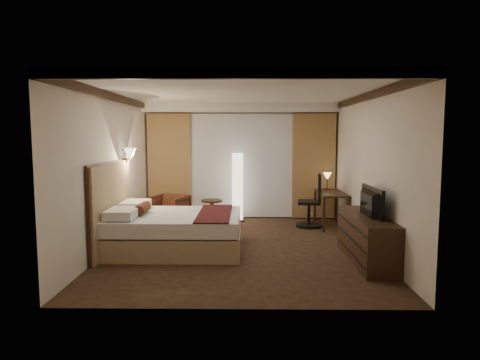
{
  "coord_description": "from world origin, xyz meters",
  "views": [
    {
      "loc": [
        0.11,
        -7.44,
        1.97
      ],
      "look_at": [
        0.0,
        0.4,
        1.15
      ],
      "focal_mm": 32.0,
      "sensor_mm": 36.0,
      "label": 1
    }
  ],
  "objects_px": {
    "side_table": "(212,211)",
    "dresser": "(367,238)",
    "desk": "(331,209)",
    "armchair": "(169,209)",
    "bed": "(177,231)",
    "office_chair": "(309,200)",
    "television": "(366,197)",
    "floor_lamp": "(238,187)"
  },
  "relations": [
    {
      "from": "armchair",
      "to": "floor_lamp",
      "type": "bearing_deg",
      "value": 40.78
    },
    {
      "from": "dresser",
      "to": "television",
      "type": "bearing_deg",
      "value": 180.0
    },
    {
      "from": "desk",
      "to": "armchair",
      "type": "bearing_deg",
      "value": 179.87
    },
    {
      "from": "bed",
      "to": "armchair",
      "type": "bearing_deg",
      "value": 103.87
    },
    {
      "from": "side_table",
      "to": "desk",
      "type": "distance_m",
      "value": 2.63
    },
    {
      "from": "office_chair",
      "to": "dresser",
      "type": "bearing_deg",
      "value": -70.6
    },
    {
      "from": "side_table",
      "to": "desk",
      "type": "height_order",
      "value": "desk"
    },
    {
      "from": "armchair",
      "to": "dresser",
      "type": "relative_size",
      "value": 0.4
    },
    {
      "from": "side_table",
      "to": "office_chair",
      "type": "bearing_deg",
      "value": -10.0
    },
    {
      "from": "armchair",
      "to": "dresser",
      "type": "xyz_separation_m",
      "value": [
        3.57,
        -2.59,
        -0.01
      ]
    },
    {
      "from": "office_chair",
      "to": "television",
      "type": "xyz_separation_m",
      "value": [
        0.5,
        -2.53,
        0.44
      ]
    },
    {
      "from": "side_table",
      "to": "bed",
      "type": "bearing_deg",
      "value": -100.7
    },
    {
      "from": "bed",
      "to": "television",
      "type": "xyz_separation_m",
      "value": [
        3.06,
        -0.64,
        0.7
      ]
    },
    {
      "from": "bed",
      "to": "side_table",
      "type": "distance_m",
      "value": 2.31
    },
    {
      "from": "armchair",
      "to": "desk",
      "type": "height_order",
      "value": "desk"
    },
    {
      "from": "floor_lamp",
      "to": "television",
      "type": "distance_m",
      "value": 3.75
    },
    {
      "from": "desk",
      "to": "television",
      "type": "xyz_separation_m",
      "value": [
        0.02,
        -2.58,
        0.65
      ]
    },
    {
      "from": "floor_lamp",
      "to": "dresser",
      "type": "xyz_separation_m",
      "value": [
        2.08,
        -3.13,
        -0.42
      ]
    },
    {
      "from": "television",
      "to": "dresser",
      "type": "bearing_deg",
      "value": -90.87
    },
    {
      "from": "side_table",
      "to": "dresser",
      "type": "bearing_deg",
      "value": -47.56
    },
    {
      "from": "armchair",
      "to": "television",
      "type": "xyz_separation_m",
      "value": [
        3.54,
        -2.59,
        0.65
      ]
    },
    {
      "from": "armchair",
      "to": "side_table",
      "type": "distance_m",
      "value": 0.97
    },
    {
      "from": "side_table",
      "to": "television",
      "type": "bearing_deg",
      "value": -47.88
    },
    {
      "from": "side_table",
      "to": "television",
      "type": "distance_m",
      "value": 3.99
    },
    {
      "from": "office_chair",
      "to": "floor_lamp",
      "type": "bearing_deg",
      "value": 166.47
    },
    {
      "from": "floor_lamp",
      "to": "office_chair",
      "type": "distance_m",
      "value": 1.68
    },
    {
      "from": "dresser",
      "to": "television",
      "type": "relative_size",
      "value": 1.86
    },
    {
      "from": "bed",
      "to": "desk",
      "type": "height_order",
      "value": "desk"
    },
    {
      "from": "desk",
      "to": "dresser",
      "type": "bearing_deg",
      "value": -88.89
    },
    {
      "from": "bed",
      "to": "office_chair",
      "type": "height_order",
      "value": "office_chair"
    },
    {
      "from": "bed",
      "to": "television",
      "type": "distance_m",
      "value": 3.2
    },
    {
      "from": "armchair",
      "to": "side_table",
      "type": "xyz_separation_m",
      "value": [
        0.91,
        0.32,
        -0.11
      ]
    },
    {
      "from": "bed",
      "to": "armchair",
      "type": "xyz_separation_m",
      "value": [
        -0.48,
        1.95,
        0.05
      ]
    },
    {
      "from": "floor_lamp",
      "to": "desk",
      "type": "distance_m",
      "value": 2.15
    },
    {
      "from": "armchair",
      "to": "floor_lamp",
      "type": "distance_m",
      "value": 1.64
    },
    {
      "from": "office_chair",
      "to": "dresser",
      "type": "distance_m",
      "value": 2.59
    },
    {
      "from": "floor_lamp",
      "to": "dresser",
      "type": "height_order",
      "value": "floor_lamp"
    },
    {
      "from": "armchair",
      "to": "side_table",
      "type": "relative_size",
      "value": 1.41
    },
    {
      "from": "bed",
      "to": "side_table",
      "type": "height_order",
      "value": "bed"
    },
    {
      "from": "bed",
      "to": "office_chair",
      "type": "distance_m",
      "value": 3.19
    },
    {
      "from": "floor_lamp",
      "to": "office_chair",
      "type": "relative_size",
      "value": 1.37
    },
    {
      "from": "office_chair",
      "to": "dresser",
      "type": "height_order",
      "value": "office_chair"
    }
  ]
}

